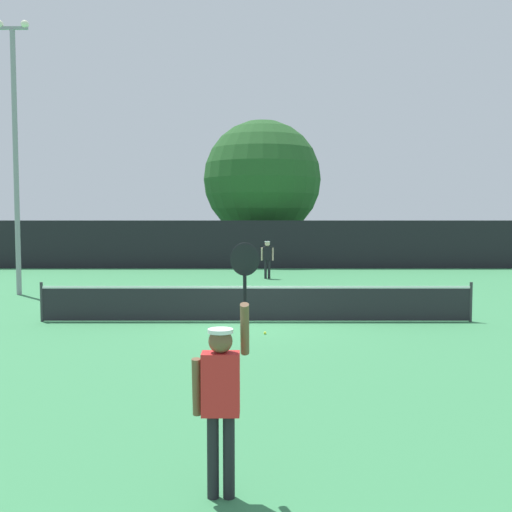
# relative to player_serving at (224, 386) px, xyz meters

# --- Properties ---
(ground_plane) EXTENTS (120.00, 120.00, 0.00)m
(ground_plane) POSITION_rel_player_serving_xyz_m (0.35, 10.10, -1.15)
(ground_plane) COLOR #387F4C
(tennis_net) EXTENTS (11.67, 0.08, 1.07)m
(tennis_net) POSITION_rel_player_serving_xyz_m (0.35, 10.10, -0.63)
(tennis_net) COLOR #232328
(tennis_net) RESTS_ON ground
(perimeter_fence) EXTENTS (30.24, 0.12, 2.61)m
(perimeter_fence) POSITION_rel_player_serving_xyz_m (0.35, 26.63, 0.16)
(perimeter_fence) COLOR black
(perimeter_fence) RESTS_ON ground
(player_serving) EXTENTS (0.68, 0.40, 2.58)m
(player_serving) POSITION_rel_player_serving_xyz_m (0.00, 0.00, 0.00)
(player_serving) COLOR red
(player_serving) RESTS_ON ground
(player_receiving) EXTENTS (0.57, 0.25, 1.71)m
(player_receiving) POSITION_rel_player_serving_xyz_m (0.86, 21.17, -0.09)
(player_receiving) COLOR black
(player_receiving) RESTS_ON ground
(tennis_ball) EXTENTS (0.07, 0.07, 0.07)m
(tennis_ball) POSITION_rel_player_serving_xyz_m (0.56, 8.34, -1.11)
(tennis_ball) COLOR #CCE033
(tennis_ball) RESTS_ON ground
(light_pole) EXTENTS (1.18, 0.28, 9.74)m
(light_pole) POSITION_rel_player_serving_xyz_m (-8.26, 15.65, 4.31)
(light_pole) COLOR gray
(light_pole) RESTS_ON ground
(large_tree) EXTENTS (7.15, 7.15, 8.67)m
(large_tree) POSITION_rel_player_serving_xyz_m (0.72, 30.73, 3.94)
(large_tree) COLOR brown
(large_tree) RESTS_ON ground
(parked_car_near) EXTENTS (2.22, 4.33, 1.69)m
(parked_car_near) POSITION_rel_player_serving_xyz_m (-3.04, 32.23, -0.37)
(parked_car_near) COLOR navy
(parked_car_near) RESTS_ON ground
(parked_car_mid) EXTENTS (2.04, 4.26, 1.69)m
(parked_car_mid) POSITION_rel_player_serving_xyz_m (2.85, 35.03, -0.37)
(parked_car_mid) COLOR white
(parked_car_mid) RESTS_ON ground
(parked_car_far) EXTENTS (2.00, 4.24, 1.69)m
(parked_car_far) POSITION_rel_player_serving_xyz_m (10.07, 33.34, -0.37)
(parked_car_far) COLOR black
(parked_car_far) RESTS_ON ground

